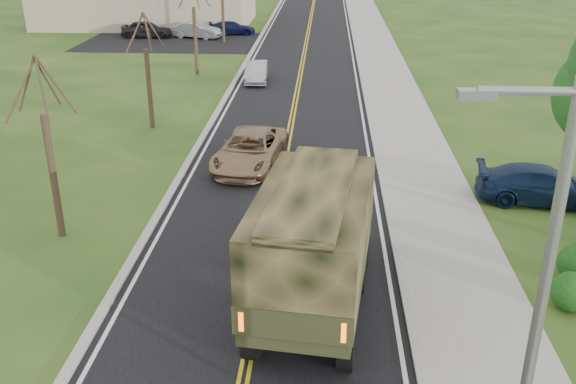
# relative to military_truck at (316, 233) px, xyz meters

# --- Properties ---
(road) EXTENTS (8.00, 120.00, 0.01)m
(road) POSITION_rel_military_truck_xyz_m (-1.57, 33.60, -2.17)
(road) COLOR black
(road) RESTS_ON ground
(curb_right) EXTENTS (0.30, 120.00, 0.12)m
(curb_right) POSITION_rel_military_truck_xyz_m (2.58, 33.60, -2.12)
(curb_right) COLOR #9E998E
(curb_right) RESTS_ON ground
(sidewalk_right) EXTENTS (3.20, 120.00, 0.10)m
(sidewalk_right) POSITION_rel_military_truck_xyz_m (4.33, 33.60, -2.13)
(sidewalk_right) COLOR #9E998E
(sidewalk_right) RESTS_ON ground
(curb_left) EXTENTS (0.30, 120.00, 0.10)m
(curb_left) POSITION_rel_military_truck_xyz_m (-5.72, 33.60, -2.13)
(curb_left) COLOR #9E998E
(curb_left) RESTS_ON ground
(street_light) EXTENTS (1.65, 0.22, 8.00)m
(street_light) POSITION_rel_military_truck_xyz_m (3.33, -6.90, 2.26)
(street_light) COLOR gray
(street_light) RESTS_ON ground
(bare_tree_a) EXTENTS (1.93, 2.26, 6.08)m
(bare_tree_a) POSITION_rel_military_truck_xyz_m (-8.58, 3.60, 0.45)
(bare_tree_a) COLOR #38281C
(bare_tree_a) RESTS_ON ground
(bare_tree_b) EXTENTS (1.83, 2.14, 5.73)m
(bare_tree_b) POSITION_rel_military_truck_xyz_m (-8.58, 15.60, 0.30)
(bare_tree_b) COLOR #38281C
(bare_tree_b) RESTS_ON ground
(bare_tree_c) EXTENTS (2.04, 2.39, 6.42)m
(bare_tree_c) POSITION_rel_military_truck_xyz_m (-8.58, 27.60, 0.60)
(bare_tree_c) COLOR #38281C
(bare_tree_c) RESTS_ON ground
(bare_tree_d) EXTENTS (1.88, 2.20, 5.91)m
(bare_tree_d) POSITION_rel_military_truck_xyz_m (-8.58, 39.60, 0.37)
(bare_tree_d) COLOR #38281C
(bare_tree_d) RESTS_ON ground
(military_truck) EXTENTS (3.56, 7.88, 3.80)m
(military_truck) POSITION_rel_military_truck_xyz_m (0.00, 0.00, 0.00)
(military_truck) COLOR black
(military_truck) RESTS_ON ground
(suv_champagne) EXTENTS (3.15, 5.63, 1.49)m
(suv_champagne) POSITION_rel_military_truck_xyz_m (-2.99, 10.43, -1.43)
(suv_champagne) COLOR #967555
(suv_champagne) RESTS_ON ground
(sedan_silver) EXTENTS (1.59, 3.98, 1.29)m
(sedan_silver) POSITION_rel_military_truck_xyz_m (-4.33, 25.68, -1.53)
(sedan_silver) COLOR #A2A3A7
(sedan_silver) RESTS_ON ground
(pickup_navy) EXTENTS (4.97, 2.51, 1.39)m
(pickup_navy) POSITION_rel_military_truck_xyz_m (8.29, 7.33, -1.48)
(pickup_navy) COLOR #101F3C
(pickup_navy) RESTS_ON ground
(lot_car_dark) EXTENTS (4.36, 1.77, 1.48)m
(lot_car_dark) POSITION_rel_military_truck_xyz_m (-15.72, 41.49, -1.43)
(lot_car_dark) COLOR black
(lot_car_dark) RESTS_ON ground
(lot_car_silver) EXTENTS (4.53, 2.70, 1.41)m
(lot_car_silver) POSITION_rel_military_truck_xyz_m (-11.25, 41.54, -1.47)
(lot_car_silver) COLOR #A8A7AC
(lot_car_silver) RESTS_ON ground
(lot_car_navy) EXTENTS (4.36, 2.34, 1.20)m
(lot_car_navy) POSITION_rel_military_truck_xyz_m (-8.41, 43.60, -1.57)
(lot_car_navy) COLOR #10133B
(lot_car_navy) RESTS_ON ground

